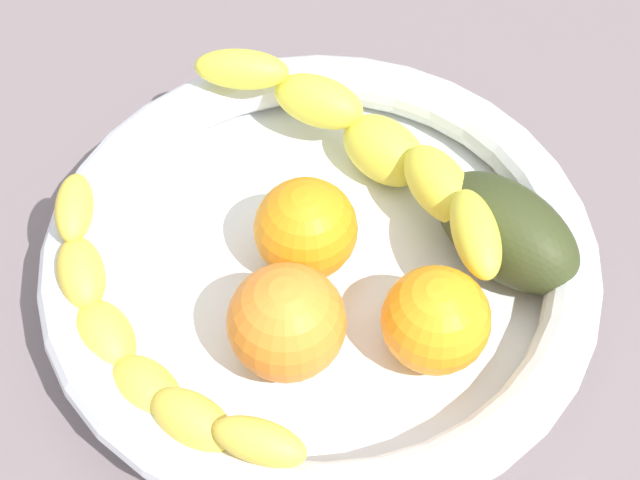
# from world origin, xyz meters

# --- Properties ---
(kitchen_counter) EXTENTS (1.20, 1.20, 0.03)m
(kitchen_counter) POSITION_xyz_m (0.00, 0.00, 0.01)
(kitchen_counter) COLOR slate
(kitchen_counter) RESTS_ON ground
(fruit_bowl) EXTENTS (0.32, 0.32, 0.05)m
(fruit_bowl) POSITION_xyz_m (0.00, 0.00, 0.06)
(fruit_bowl) COLOR silver
(fruit_bowl) RESTS_ON kitchen_counter
(banana_draped_left) EXTENTS (0.25, 0.08, 0.06)m
(banana_draped_left) POSITION_xyz_m (0.03, -0.07, 0.09)
(banana_draped_left) COLOR yellow
(banana_draped_left) RESTS_ON fruit_bowl
(banana_draped_right) EXTENTS (0.23, 0.08, 0.05)m
(banana_draped_right) POSITION_xyz_m (0.02, 0.12, 0.08)
(banana_draped_right) COLOR yellow
(banana_draped_right) RESTS_ON fruit_bowl
(orange_front) EXTENTS (0.06, 0.06, 0.06)m
(orange_front) POSITION_xyz_m (-0.08, -0.01, 0.08)
(orange_front) COLOR orange
(orange_front) RESTS_ON fruit_bowl
(orange_mid_left) EXTENTS (0.06, 0.06, 0.06)m
(orange_mid_left) POSITION_xyz_m (-0.03, 0.05, 0.08)
(orange_mid_left) COLOR orange
(orange_mid_left) RESTS_ON fruit_bowl
(orange_mid_right) EXTENTS (0.06, 0.06, 0.06)m
(orange_mid_right) POSITION_xyz_m (0.01, 0.00, 0.08)
(orange_mid_right) COLOR orange
(orange_mid_right) RESTS_ON fruit_bowl
(avocado_dark) EXTENTS (0.10, 0.06, 0.06)m
(avocado_dark) POSITION_xyz_m (-0.07, -0.08, 0.08)
(avocado_dark) COLOR #343C1C
(avocado_dark) RESTS_ON fruit_bowl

